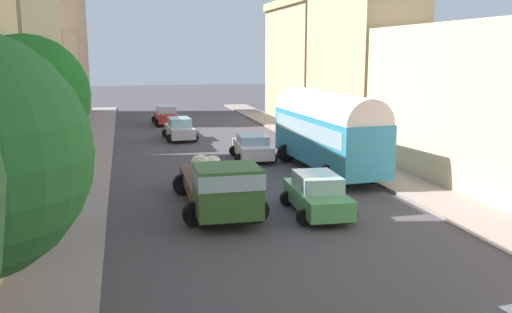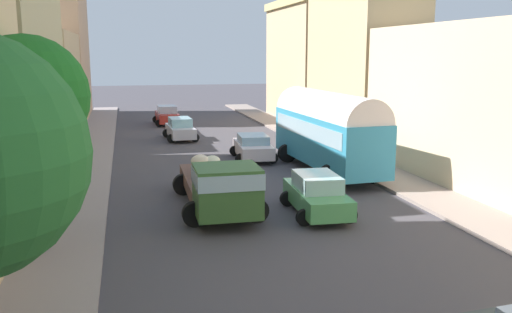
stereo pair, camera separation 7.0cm
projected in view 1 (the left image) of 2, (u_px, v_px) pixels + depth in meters
name	position (u px, v px, depth m)	size (l,w,h in m)	color
ground_plane	(233.00, 174.00, 27.29)	(154.00, 154.00, 0.00)	#444047
sidewalk_left	(83.00, 181.00, 25.59)	(2.50, 70.00, 0.14)	gray
sidewalk_right	(366.00, 166.00, 28.97)	(2.50, 70.00, 0.14)	gray
building_left_3	(42.00, 87.00, 37.30)	(4.32, 11.42, 7.40)	tan
building_left_4	(60.00, 41.00, 48.65)	(4.57, 12.14, 14.05)	tan
building_right_2	(489.00, 103.00, 25.42)	(5.97, 13.73, 7.36)	beige
building_right_3	(362.00, 47.00, 36.61)	(4.29, 10.40, 12.72)	tan
building_right_4	(307.00, 61.00, 47.91)	(4.88, 11.93, 10.55)	tan
parked_bus_1	(327.00, 128.00, 27.44)	(3.54, 9.45, 4.10)	teal
cargo_truck_1	(220.00, 184.00, 20.39)	(3.18, 7.47, 2.17)	#345C2B
car_0	(180.00, 129.00, 37.89)	(2.34, 4.21, 1.55)	silver
car_1	(166.00, 115.00, 45.88)	(2.37, 4.26, 1.60)	#AB2B24
car_3	(317.00, 194.00, 20.39)	(2.39, 4.18, 1.56)	#4C9857
car_4	(253.00, 147.00, 30.87)	(2.56, 4.20, 1.43)	silver
pedestrian_2	(81.00, 160.00, 25.59)	(0.39, 0.39, 1.79)	#805E55
roadside_tree_2	(27.00, 97.00, 15.57)	(3.55, 3.55, 6.58)	brown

